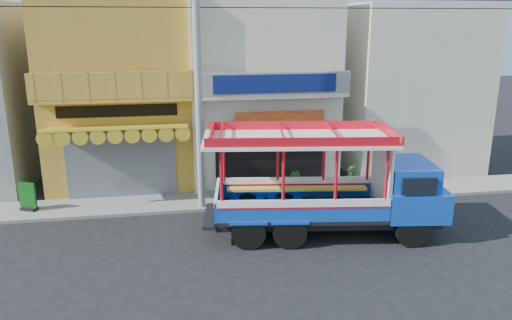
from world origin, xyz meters
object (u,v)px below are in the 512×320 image
(songthaew_truck, at_px, (343,185))
(green_sign, at_px, (28,199))
(potted_plant_a, at_px, (288,181))
(utility_pole, at_px, (202,75))
(potted_plant_c, at_px, (351,175))
(potted_plant_b, at_px, (297,184))

(songthaew_truck, relative_size, green_sign, 7.47)
(potted_plant_a, bearing_deg, utility_pole, 159.44)
(utility_pole, xyz_separation_m, potted_plant_c, (6.26, 1.39, -4.44))
(utility_pole, height_order, green_sign, utility_pole)
(songthaew_truck, relative_size, potted_plant_c, 8.51)
(potted_plant_b, bearing_deg, utility_pole, 34.73)
(potted_plant_a, distance_m, potted_plant_b, 0.67)
(potted_plant_c, bearing_deg, potted_plant_a, -59.15)
(utility_pole, distance_m, potted_plant_c, 7.80)
(potted_plant_a, xyz_separation_m, potted_plant_b, (0.21, -0.63, 0.05))
(utility_pole, xyz_separation_m, songthaew_truck, (4.26, -3.07, -3.30))
(green_sign, height_order, potted_plant_c, green_sign)
(green_sign, bearing_deg, potted_plant_b, -1.34)
(utility_pole, height_order, songthaew_truck, utility_pole)
(utility_pole, xyz_separation_m, potted_plant_a, (3.42, 1.07, -4.46))
(songthaew_truck, relative_size, potted_plant_b, 7.87)
(songthaew_truck, distance_m, potted_plant_c, 5.02)
(songthaew_truck, bearing_deg, green_sign, 160.78)
(songthaew_truck, height_order, potted_plant_c, songthaew_truck)
(green_sign, distance_m, potted_plant_a, 9.90)
(songthaew_truck, bearing_deg, utility_pole, 144.24)
(potted_plant_a, distance_m, potted_plant_c, 2.85)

